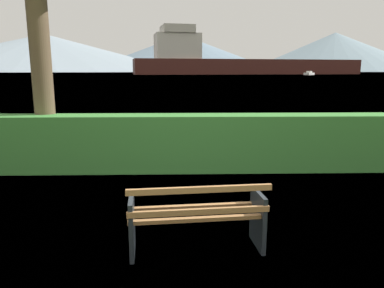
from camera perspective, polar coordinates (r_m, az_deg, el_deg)
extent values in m
plane|color=olive|center=(4.49, 0.63, -16.03)|extent=(1400.00, 1400.00, 0.00)
plane|color=#6B8EA3|center=(311.62, -1.54, 11.10)|extent=(620.00, 620.00, 0.00)
cube|color=olive|center=(4.13, 1.01, -11.70)|extent=(1.56, 0.22, 0.04)
cube|color=olive|center=(4.30, 0.64, -10.70)|extent=(1.56, 0.22, 0.04)
cube|color=olive|center=(4.48, 0.30, -9.78)|extent=(1.56, 0.22, 0.04)
cube|color=olive|center=(4.01, 1.17, -10.54)|extent=(1.56, 0.20, 0.06)
cube|color=olive|center=(3.88, 1.29, -7.16)|extent=(1.56, 0.20, 0.06)
cube|color=#1E2328|center=(4.30, -9.40, -12.52)|extent=(0.10, 0.51, 0.68)
cube|color=#1E2328|center=(4.48, 10.29, -11.52)|extent=(0.10, 0.51, 0.68)
cube|color=#387A33|center=(7.61, -0.35, 0.20)|extent=(9.00, 0.67, 1.17)
cylinder|color=brown|center=(8.28, -22.56, 11.62)|extent=(0.42, 0.42, 4.44)
cube|color=#471E19|center=(192.87, 9.07, 11.84)|extent=(118.90, 38.33, 7.45)
cube|color=silver|center=(182.76, -2.31, 15.03)|extent=(23.60, 18.08, 11.91)
cube|color=beige|center=(183.41, -2.33, 17.47)|extent=(17.65, 18.41, 3.72)
cube|color=silver|center=(169.74, 17.87, 10.42)|extent=(6.49, 7.37, 1.01)
cube|color=beige|center=(169.73, 17.89, 10.71)|extent=(3.00, 3.17, 0.72)
cone|color=gray|center=(587.85, -21.99, 13.09)|extent=(414.70, 414.70, 53.58)
cone|color=slate|center=(611.18, -1.57, 14.02)|extent=(313.15, 313.15, 58.24)
cone|color=slate|center=(629.36, 21.39, 13.25)|extent=(277.46, 277.46, 59.60)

